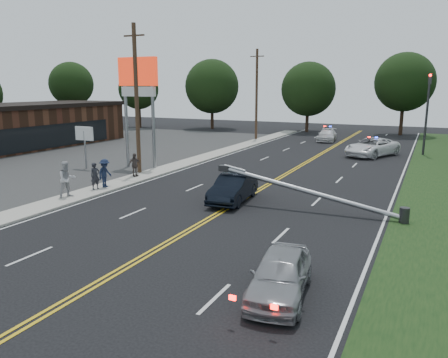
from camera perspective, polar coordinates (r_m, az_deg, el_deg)
The scene contains 23 objects.
ground at distance 16.27m, azimuth -9.85°, elevation -9.64°, with size 120.00×120.00×0.00m, color black.
parking_lot at distance 36.95m, azimuth -26.47°, elevation 1.46°, with size 25.00×60.00×0.01m, color #2D2D2D.
sidewalk at distance 28.79m, azimuth -12.04°, elevation -0.08°, with size 1.80×70.00×0.12m, color #A7A397.
centerline_yellow at distance 24.69m, azimuth 3.66°, elevation -1.96°, with size 0.36×80.00×0.00m, color gold.
pylon_sign at distance 32.64m, azimuth -11.14°, elevation 11.85°, with size 3.20×0.35×8.00m.
small_sign at distance 33.55m, azimuth -17.76°, elevation 5.23°, with size 1.60×0.14×3.10m.
traffic_signal at distance 42.28m, azimuth 25.03°, elevation 8.51°, with size 0.28×0.41×7.05m.
fallen_streetlight at distance 21.39m, azimuth 12.12°, elevation -1.89°, with size 9.36×0.44×1.91m.
utility_pole_mid at distance 30.27m, azimuth -11.35°, elevation 10.12°, with size 1.60×0.28×10.00m.
utility_pole_far at distance 49.67m, azimuth 4.28°, elevation 10.95°, with size 1.60×0.28×10.00m.
tree_3 at distance 61.38m, azimuth -19.32°, elevation 11.62°, with size 5.64×5.64×9.10m.
tree_4 at distance 65.92m, azimuth -11.11°, elevation 11.43°, with size 5.79×5.79×8.47m.
tree_5 at distance 63.09m, azimuth -1.58°, elevation 11.99°, with size 7.59×7.59×9.76m.
tree_6 at distance 59.69m, azimuth 10.95°, elevation 11.45°, with size 7.09×7.09×9.17m.
tree_7 at distance 58.89m, azimuth 22.52°, elevation 11.61°, with size 7.16×7.16×10.07m.
crashed_sedan at distance 22.95m, azimuth 1.20°, elevation -1.19°, with size 1.52×4.35×1.43m, color black.
waiting_sedan at distance 12.93m, azimuth 7.33°, elevation -12.24°, with size 1.56×3.88×1.32m, color #929499.
emergency_a at distance 40.19m, azimuth 18.78°, elevation 3.97°, with size 2.62×5.69×1.58m, color white.
emergency_b at distance 50.00m, azimuth 13.31°, elevation 5.59°, with size 1.85×4.56×1.32m, color silver.
bystander_a at distance 26.19m, azimuth -16.48°, elevation 0.37°, with size 0.57×0.37×1.56m, color #222229.
bystander_b at distance 24.79m, azimuth -19.82°, elevation -0.03°, with size 0.94×0.74×1.94m, color #AEAEB3.
bystander_c at distance 26.60m, azimuth -15.29°, elevation 0.75°, with size 1.08×0.62×1.68m, color #17213B.
bystander_d at distance 29.37m, azimuth -11.61°, elevation 1.83°, with size 0.91×0.38×1.55m, color #514541.
Camera 1 is at (8.90, -12.25, 5.94)m, focal length 35.00 mm.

